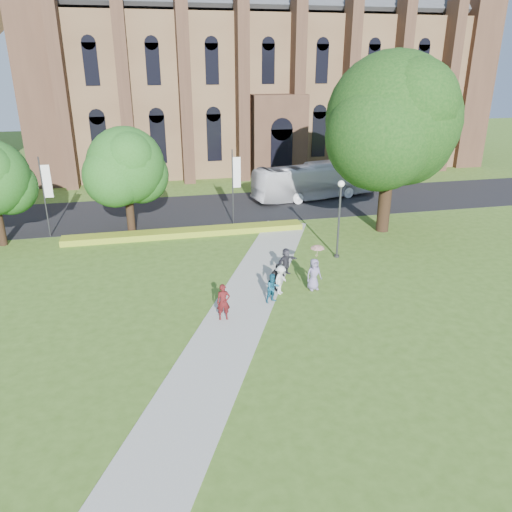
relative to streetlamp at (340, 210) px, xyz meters
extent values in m
plane|color=#3F611D|center=(-7.50, -6.50, -3.30)|extent=(160.00, 160.00, 0.00)
cube|color=black|center=(-7.50, 13.50, -3.29)|extent=(160.00, 10.00, 0.02)
cube|color=#B2B2A8|center=(-7.50, -5.50, -3.28)|extent=(15.58, 28.54, 0.04)
cube|color=#ABAF23|center=(-9.50, 6.70, -3.07)|extent=(18.00, 1.40, 0.45)
cube|color=brown|center=(2.50, 33.50, 5.20)|extent=(52.00, 16.00, 17.00)
cube|color=#4F3425|center=(-22.00, 26.50, 7.20)|extent=(3.50, 3.50, 21.00)
cube|color=#4F3425|center=(27.00, 26.50, 7.20)|extent=(3.50, 3.50, 21.00)
cube|color=#4F3425|center=(2.50, 24.50, 1.20)|extent=(6.00, 2.50, 9.00)
cylinder|color=#38383D|center=(0.00, 0.00, -0.90)|extent=(0.14, 0.14, 4.80)
sphere|color=white|center=(0.00, 0.00, 1.72)|extent=(0.44, 0.44, 0.44)
cylinder|color=#38383D|center=(0.00, 0.00, -3.22)|extent=(0.36, 0.36, 0.15)
cylinder|color=#332114|center=(5.50, 4.50, 0.00)|extent=(0.96, 0.96, 6.60)
sphere|color=#10350E|center=(5.50, 4.50, 5.10)|extent=(9.60, 9.60, 9.60)
cylinder|color=#332114|center=(-13.50, 8.00, -1.23)|extent=(0.60, 0.60, 4.12)
sphere|color=#245419|center=(-13.50, 8.00, 1.95)|extent=(5.60, 5.60, 5.60)
cylinder|color=#38383D|center=(-5.50, 8.70, -0.30)|extent=(0.10, 0.10, 6.00)
cube|color=white|center=(-5.15, 8.70, 0.90)|extent=(0.60, 0.02, 2.40)
cylinder|color=#38383D|center=(-19.50, 8.70, -0.30)|extent=(0.10, 0.10, 6.00)
cube|color=white|center=(-19.15, 8.70, 0.90)|extent=(0.60, 0.02, 2.40)
imported|color=silver|center=(3.39, 14.90, -1.61)|extent=(12.28, 5.07, 3.33)
imported|color=#4D1112|center=(-8.84, -6.96, -2.30)|extent=(0.71, 0.48, 1.91)
imported|color=#15516D|center=(-5.92, -5.63, -2.43)|extent=(0.96, 0.85, 1.65)
imported|color=silver|center=(-5.23, -4.71, -2.41)|extent=(1.20, 1.23, 1.69)
imported|color=black|center=(-5.28, -4.14, -2.46)|extent=(0.98, 0.54, 1.59)
imported|color=slate|center=(-3.22, -4.58, -2.32)|extent=(1.01, 0.75, 1.88)
imported|color=#2C2A33|center=(-4.19, -2.17, -2.40)|extent=(1.63, 1.23, 1.71)
imported|color=#EBA6BF|center=(-3.04, -4.48, -1.03)|extent=(0.99, 0.99, 0.69)
camera|label=1|loc=(-12.21, -29.33, 9.08)|focal=35.00mm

